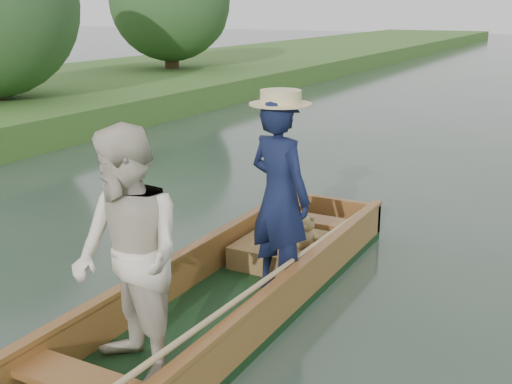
% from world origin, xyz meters
% --- Properties ---
extents(ground, '(120.00, 120.00, 0.00)m').
position_xyz_m(ground, '(0.00, 0.00, 0.00)').
color(ground, '#283D30').
rests_on(ground, ground).
extents(trees_far, '(22.96, 14.74, 4.54)m').
position_xyz_m(trees_far, '(-1.52, 8.18, 2.55)').
color(trees_far, '#47331E').
rests_on(trees_far, ground).
extents(punt, '(1.17, 5.00, 1.84)m').
position_xyz_m(punt, '(0.05, -0.23, 0.63)').
color(punt, black).
rests_on(punt, ground).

